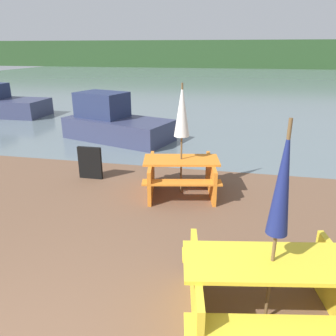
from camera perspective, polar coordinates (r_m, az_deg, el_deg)
water at (r=32.81m, az=8.82°, el=14.93°), size 60.00×50.00×0.00m
far_treeline at (r=52.67m, az=10.30°, el=18.92°), size 80.00×1.60×4.00m
picnic_table_yellow at (r=3.86m, az=17.24°, el=-18.79°), size 2.06×1.68×0.78m
picnic_table_orange at (r=6.73m, az=2.29°, el=-0.79°), size 1.75×1.65×0.73m
umbrella_white at (r=6.39m, az=2.44°, el=9.87°), size 0.30×0.30×2.24m
umbrella_navy at (r=3.27m, az=19.35°, el=-2.31°), size 0.22×0.22×2.27m
boat at (r=11.01m, az=-9.35°, el=7.82°), size 3.82×2.60×1.50m
signboard at (r=7.70m, az=-13.41°, el=0.88°), size 0.55×0.08×0.75m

